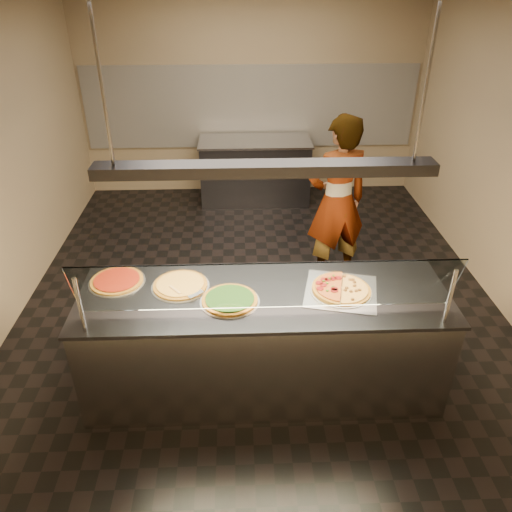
{
  "coord_description": "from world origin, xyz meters",
  "views": [
    {
      "loc": [
        -0.22,
        -4.52,
        3.13
      ],
      "look_at": [
        -0.08,
        -0.92,
        1.02
      ],
      "focal_mm": 35.0,
      "sensor_mm": 36.0,
      "label": 1
    }
  ],
  "objects_px": {
    "half_pizza_pepperoni": "(327,288)",
    "pizza_tomato": "(117,280)",
    "pizza_cheese": "(180,284)",
    "heat_lamp_housing": "(265,169)",
    "perforated_tray": "(341,291)",
    "prep_table": "(255,171)",
    "worker": "(337,202)",
    "half_pizza_sausage": "(355,288)",
    "sneeze_guard": "(267,287)",
    "serving_counter": "(263,341)",
    "pizza_spatula": "(183,290)",
    "pizza_spinach": "(230,299)"
  },
  "relations": [
    {
      "from": "half_pizza_sausage",
      "to": "prep_table",
      "type": "distance_m",
      "value": 3.97
    },
    {
      "from": "sneeze_guard",
      "to": "pizza_spatula",
      "type": "bearing_deg",
      "value": 149.14
    },
    {
      "from": "half_pizza_pepperoni",
      "to": "pizza_cheese",
      "type": "xyz_separation_m",
      "value": [
        -1.15,
        0.12,
        -0.02
      ]
    },
    {
      "from": "pizza_spinach",
      "to": "pizza_spatula",
      "type": "bearing_deg",
      "value": 162.41
    },
    {
      "from": "prep_table",
      "to": "half_pizza_pepperoni",
      "type": "bearing_deg",
      "value": -83.93
    },
    {
      "from": "half_pizza_sausage",
      "to": "pizza_cheese",
      "type": "distance_m",
      "value": 1.37
    },
    {
      "from": "half_pizza_sausage",
      "to": "pizza_tomato",
      "type": "distance_m",
      "value": 1.89
    },
    {
      "from": "sneeze_guard",
      "to": "worker",
      "type": "height_order",
      "value": "worker"
    },
    {
      "from": "pizza_cheese",
      "to": "pizza_tomato",
      "type": "height_order",
      "value": "same"
    },
    {
      "from": "heat_lamp_housing",
      "to": "half_pizza_pepperoni",
      "type": "bearing_deg",
      "value": 1.72
    },
    {
      "from": "perforated_tray",
      "to": "worker",
      "type": "xyz_separation_m",
      "value": [
        0.27,
        1.65,
        0.01
      ]
    },
    {
      "from": "sneeze_guard",
      "to": "pizza_spatula",
      "type": "relative_size",
      "value": 9.42
    },
    {
      "from": "sneeze_guard",
      "to": "half_pizza_sausage",
      "type": "relative_size",
      "value": 5.37
    },
    {
      "from": "sneeze_guard",
      "to": "pizza_tomato",
      "type": "distance_m",
      "value": 1.33
    },
    {
      "from": "half_pizza_sausage",
      "to": "pizza_spatula",
      "type": "xyz_separation_m",
      "value": [
        -1.34,
        0.02,
        0.0
      ]
    },
    {
      "from": "pizza_spinach",
      "to": "heat_lamp_housing",
      "type": "distance_m",
      "value": 1.04
    },
    {
      "from": "half_pizza_pepperoni",
      "to": "pizza_tomato",
      "type": "xyz_separation_m",
      "value": [
        -1.66,
        0.21,
        -0.02
      ]
    },
    {
      "from": "serving_counter",
      "to": "perforated_tray",
      "type": "bearing_deg",
      "value": 1.24
    },
    {
      "from": "sneeze_guard",
      "to": "prep_table",
      "type": "bearing_deg",
      "value": 88.95
    },
    {
      "from": "pizza_tomato",
      "to": "prep_table",
      "type": "xyz_separation_m",
      "value": [
        1.25,
        3.68,
        -0.48
      ]
    },
    {
      "from": "perforated_tray",
      "to": "prep_table",
      "type": "height_order",
      "value": "perforated_tray"
    },
    {
      "from": "half_pizza_pepperoni",
      "to": "pizza_spinach",
      "type": "relative_size",
      "value": 1.08
    },
    {
      "from": "serving_counter",
      "to": "pizza_tomato",
      "type": "relative_size",
      "value": 6.43
    },
    {
      "from": "half_pizza_sausage",
      "to": "heat_lamp_housing",
      "type": "relative_size",
      "value": 0.21
    },
    {
      "from": "pizza_cheese",
      "to": "prep_table",
      "type": "height_order",
      "value": "pizza_cheese"
    },
    {
      "from": "half_pizza_pepperoni",
      "to": "pizza_cheese",
      "type": "bearing_deg",
      "value": 173.78
    },
    {
      "from": "pizza_cheese",
      "to": "serving_counter",
      "type": "bearing_deg",
      "value": -12.03
    },
    {
      "from": "half_pizza_pepperoni",
      "to": "pizza_spatula",
      "type": "height_order",
      "value": "half_pizza_pepperoni"
    },
    {
      "from": "pizza_tomato",
      "to": "heat_lamp_housing",
      "type": "distance_m",
      "value": 1.56
    },
    {
      "from": "perforated_tray",
      "to": "prep_table",
      "type": "xyz_separation_m",
      "value": [
        -0.52,
        3.89,
        -0.47
      ]
    },
    {
      "from": "sneeze_guard",
      "to": "half_pizza_sausage",
      "type": "height_order",
      "value": "sneeze_guard"
    },
    {
      "from": "serving_counter",
      "to": "pizza_spatula",
      "type": "xyz_separation_m",
      "value": [
        -0.63,
        0.03,
        0.49
      ]
    },
    {
      "from": "pizza_cheese",
      "to": "perforated_tray",
      "type": "bearing_deg",
      "value": -5.76
    },
    {
      "from": "prep_table",
      "to": "sneeze_guard",
      "type": "bearing_deg",
      "value": -91.05
    },
    {
      "from": "pizza_spinach",
      "to": "half_pizza_pepperoni",
      "type": "bearing_deg",
      "value": 7.44
    },
    {
      "from": "prep_table",
      "to": "serving_counter",
      "type": "bearing_deg",
      "value": -91.14
    },
    {
      "from": "perforated_tray",
      "to": "pizza_spinach",
      "type": "xyz_separation_m",
      "value": [
        -0.86,
        -0.1,
        0.01
      ]
    },
    {
      "from": "pizza_spinach",
      "to": "prep_table",
      "type": "relative_size",
      "value": 0.28
    },
    {
      "from": "perforated_tray",
      "to": "pizza_cheese",
      "type": "bearing_deg",
      "value": 174.24
    },
    {
      "from": "prep_table",
      "to": "heat_lamp_housing",
      "type": "distance_m",
      "value": 4.17
    },
    {
      "from": "sneeze_guard",
      "to": "half_pizza_pepperoni",
      "type": "relative_size",
      "value": 5.37
    },
    {
      "from": "half_pizza_pepperoni",
      "to": "prep_table",
      "type": "height_order",
      "value": "half_pizza_pepperoni"
    },
    {
      "from": "serving_counter",
      "to": "heat_lamp_housing",
      "type": "distance_m",
      "value": 1.48
    },
    {
      "from": "half_pizza_pepperoni",
      "to": "worker",
      "type": "distance_m",
      "value": 1.69
    },
    {
      "from": "half_pizza_sausage",
      "to": "heat_lamp_housing",
      "type": "height_order",
      "value": "heat_lamp_housing"
    },
    {
      "from": "serving_counter",
      "to": "worker",
      "type": "distance_m",
      "value": 1.93
    },
    {
      "from": "sneeze_guard",
      "to": "pizza_spinach",
      "type": "height_order",
      "value": "sneeze_guard"
    },
    {
      "from": "half_pizza_sausage",
      "to": "pizza_cheese",
      "type": "height_order",
      "value": "half_pizza_sausage"
    },
    {
      "from": "perforated_tray",
      "to": "prep_table",
      "type": "bearing_deg",
      "value": 97.66
    },
    {
      "from": "perforated_tray",
      "to": "worker",
      "type": "height_order",
      "value": "worker"
    }
  ]
}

